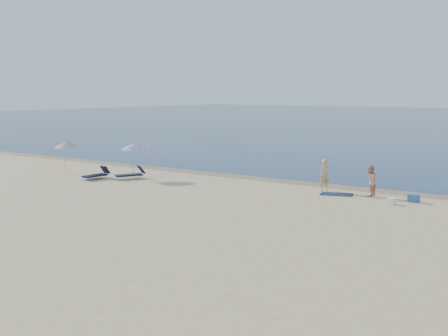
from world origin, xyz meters
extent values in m
cube|color=#847254|center=(0.00, 19.40, 0.00)|extent=(240.00, 1.60, 0.00)
imported|color=tan|center=(2.68, 17.75, 0.83)|extent=(0.67, 0.73, 1.67)
imported|color=tan|center=(5.18, 17.61, 0.77)|extent=(0.61, 0.77, 1.55)
cube|color=#0D1B45|center=(3.65, 17.06, 0.01)|extent=(1.78, 1.30, 0.03)
cube|color=white|center=(6.71, 16.21, 0.14)|extent=(0.37, 0.33, 0.29)
cube|color=#2165B5|center=(7.41, 17.37, 0.17)|extent=(0.54, 0.43, 0.34)
cylinder|color=silver|center=(-8.78, 15.28, 0.97)|extent=(0.13, 0.38, 2.02)
cone|color=white|center=(-8.78, 15.62, 1.97)|extent=(2.13, 2.15, 0.61)
sphere|color=silver|center=(-8.78, 15.62, 2.14)|extent=(0.06, 0.06, 0.06)
cylinder|color=silver|center=(-13.43, 14.09, 0.93)|extent=(0.09, 0.30, 1.95)
cone|color=beige|center=(-13.43, 14.34, 1.90)|extent=(1.91, 1.93, 0.52)
sphere|color=silver|center=(-13.43, 14.34, 2.07)|extent=(0.06, 0.06, 0.06)
cube|color=#131636|center=(-10.17, 13.62, 0.22)|extent=(0.67, 1.55, 0.10)
cube|color=#131636|center=(-10.11, 14.38, 0.50)|extent=(0.58, 0.41, 0.49)
cylinder|color=#A5A5AD|center=(-9.95, 13.60, 0.11)|extent=(0.03, 0.03, 0.22)
cube|color=#131B35|center=(-8.63, 14.86, 0.23)|extent=(1.23, 1.66, 0.10)
cube|color=#131B35|center=(-8.27, 15.56, 0.52)|extent=(0.69, 0.60, 0.51)
cylinder|color=#A5A5AD|center=(-8.43, 14.76, 0.12)|extent=(0.03, 0.03, 0.23)
camera|label=1|loc=(14.76, -9.15, 5.16)|focal=45.00mm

